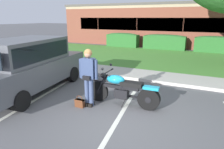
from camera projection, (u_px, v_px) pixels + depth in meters
name	position (u px, v px, depth m)	size (l,w,h in m)	color
ground_plane	(117.00, 117.00, 5.35)	(140.00, 140.00, 0.00)	#565659
curb_strip	(150.00, 81.00, 8.25)	(60.00, 0.20, 0.12)	#B7B2A8
concrete_walk	(155.00, 76.00, 9.00)	(60.00, 1.50, 0.08)	#B7B2A8
grass_lawn	(172.00, 59.00, 12.80)	(60.00, 7.22, 0.06)	#478433
stall_stripe_0	(40.00, 97.00, 6.70)	(0.12, 4.40, 0.01)	silver
stall_stripe_1	(121.00, 114.00, 5.51)	(0.12, 4.40, 0.01)	silver
motorcycle	(125.00, 90.00, 5.96)	(2.24, 0.82, 1.18)	black
rider_person	(88.00, 74.00, 5.80)	(0.57, 0.32, 1.70)	black
handbag	(80.00, 102.00, 5.93)	(0.28, 0.13, 0.36)	#562D19
parked_suv_adjacent	(27.00, 65.00, 7.04)	(2.41, 5.01, 1.86)	#515459
hedge_left	(123.00, 40.00, 17.87)	(2.79, 0.90, 1.24)	#286028
hedge_center_left	(164.00, 42.00, 16.38)	(3.32, 0.90, 1.24)	#286028
hedge_center_right	(214.00, 44.00, 14.89)	(2.73, 0.90, 1.24)	#286028
brick_building	(189.00, 24.00, 20.55)	(23.33, 9.96, 3.79)	brown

